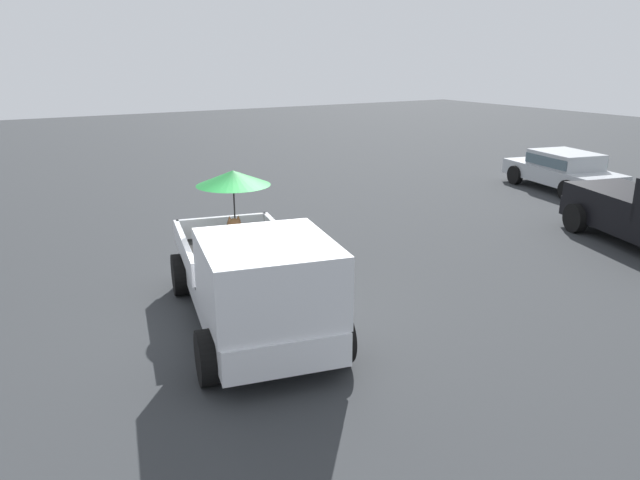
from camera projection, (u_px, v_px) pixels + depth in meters
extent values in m
plane|color=#2D3033|center=(250.00, 323.00, 10.37)|extent=(80.00, 80.00, 0.00)
cylinder|color=black|center=(339.00, 337.00, 8.97)|extent=(0.84, 0.44, 0.80)
cylinder|color=black|center=(207.00, 357.00, 8.37)|extent=(0.84, 0.44, 0.80)
cylinder|color=black|center=(278.00, 263.00, 12.14)|extent=(0.84, 0.44, 0.80)
cylinder|color=black|center=(180.00, 274.00, 11.53)|extent=(0.84, 0.44, 0.80)
cube|color=silver|center=(249.00, 293.00, 10.20)|extent=(5.26, 2.78, 0.50)
cube|color=silver|center=(268.00, 277.00, 8.70)|extent=(2.44, 2.25, 1.08)
cube|color=#4C606B|center=(286.00, 288.00, 7.74)|extent=(0.41, 1.70, 0.64)
cube|color=black|center=(235.00, 257.00, 11.16)|extent=(3.12, 2.37, 0.06)
cube|color=silver|center=(283.00, 240.00, 11.37)|extent=(2.76, 0.67, 0.40)
cube|color=silver|center=(185.00, 250.00, 10.81)|extent=(2.76, 0.67, 0.40)
cube|color=silver|center=(222.00, 226.00, 12.31)|extent=(0.47, 1.82, 0.40)
ellipsoid|color=#472D19|center=(232.00, 238.00, 11.29)|extent=(0.73, 0.45, 0.52)
sphere|color=#472D19|center=(234.00, 226.00, 10.93)|extent=(0.33, 0.33, 0.28)
cone|color=#472D19|center=(238.00, 218.00, 10.91)|extent=(0.11, 0.11, 0.12)
cone|color=#472D19|center=(230.00, 219.00, 10.86)|extent=(0.11, 0.11, 0.12)
cylinder|color=black|center=(235.00, 215.00, 11.45)|extent=(0.04, 0.04, 1.26)
cone|color=#19722D|center=(233.00, 178.00, 11.23)|extent=(1.66, 1.66, 0.28)
cylinder|color=black|center=(638.00, 214.00, 16.01)|extent=(0.80, 0.48, 0.76)
cylinder|color=black|center=(576.00, 218.00, 15.61)|extent=(0.80, 0.48, 0.76)
cube|color=black|center=(627.00, 198.00, 15.06)|extent=(3.12, 2.54, 0.40)
cylinder|color=black|center=(515.00, 175.00, 21.46)|extent=(0.69, 0.35, 0.66)
cylinder|color=black|center=(556.00, 172.00, 22.00)|extent=(0.69, 0.35, 0.66)
cylinder|color=black|center=(567.00, 190.00, 19.02)|extent=(0.69, 0.35, 0.66)
cylinder|color=black|center=(611.00, 187.00, 19.56)|extent=(0.69, 0.35, 0.66)
cube|color=#ADB2B7|center=(562.00, 174.00, 20.44)|extent=(4.57, 2.61, 0.52)
cube|color=#ADB2B7|center=(566.00, 160.00, 20.21)|extent=(2.39, 2.00, 0.56)
cube|color=#4C606B|center=(566.00, 160.00, 20.21)|extent=(2.34, 2.07, 0.32)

